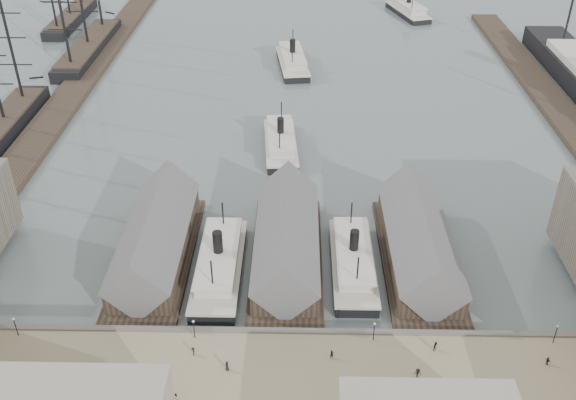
{
  "coord_description": "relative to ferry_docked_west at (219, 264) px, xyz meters",
  "views": [
    {
      "loc": [
        2.18,
        -84.97,
        79.94
      ],
      "look_at": [
        0.0,
        30.0,
        6.0
      ],
      "focal_mm": 40.0,
      "sensor_mm": 36.0,
      "label": 1
    }
  ],
  "objects": [
    {
      "name": "ferry_shed_east",
      "position": [
        39.0,
        4.36,
        2.2
      ],
      "size": [
        14.0,
        42.0,
        12.6
      ],
      "color": "#2D231C",
      "rests_on": "ground"
    },
    {
      "name": "pedestrian_8",
      "position": [
        55.41,
        -24.43,
        0.37
      ],
      "size": [
        0.87,
        1.0,
        1.61
      ],
      "primitive_type": "imported",
      "rotation": [
        0.0,
        0.0,
        2.19
      ],
      "color": "black",
      "rests_on": "quay"
    },
    {
      "name": "horse_cart_center",
      "position": [
        -4.58,
        -32.55,
        0.33
      ],
      "size": [
        4.87,
        1.83,
        1.45
      ],
      "rotation": [
        0.0,
        0.0,
        1.7
      ],
      "color": "black",
      "rests_on": "quay"
    },
    {
      "name": "pedestrian_4",
      "position": [
        4.17,
        -26.49,
        0.46
      ],
      "size": [
        0.82,
        1.01,
        1.79
      ],
      "primitive_type": "imported",
      "rotation": [
        0.0,
        0.0,
        5.03
      ],
      "color": "black",
      "rests_on": "quay"
    },
    {
      "name": "lamp_post_far_w",
      "position": [
        -32.0,
        -19.51,
        2.27
      ],
      "size": [
        0.44,
        0.44,
        3.92
      ],
      "color": "black",
      "rests_on": "quay"
    },
    {
      "name": "east_wharf",
      "position": [
        91.0,
        77.49,
        -1.64
      ],
      "size": [
        10.0,
        180.0,
        1.6
      ],
      "primitive_type": "cube",
      "color": "#2D231C",
      "rests_on": "ground"
    },
    {
      "name": "ground",
      "position": [
        13.0,
        -12.51,
        -2.44
      ],
      "size": [
        900.0,
        900.0,
        0.0
      ],
      "primitive_type": "plane",
      "color": "#525F5E",
      "rests_on": "ground"
    },
    {
      "name": "ferry_docked_east",
      "position": [
        26.0,
        1.67,
        -0.12
      ],
      "size": [
        8.3,
        27.67,
        9.88
      ],
      "color": "black",
      "rests_on": "ground"
    },
    {
      "name": "lamp_post_near_w",
      "position": [
        -2.0,
        -19.51,
        2.27
      ],
      "size": [
        0.44,
        0.44,
        3.92
      ],
      "color": "black",
      "rests_on": "quay"
    },
    {
      "name": "pedestrian_6",
      "position": [
        38.02,
        -21.57,
        0.45
      ],
      "size": [
        1.03,
        1.09,
        1.77
      ],
      "primitive_type": "imported",
      "rotation": [
        0.0,
        0.0,
        0.99
      ],
      "color": "black",
      "rests_on": "quay"
    },
    {
      "name": "sailing_ship_far",
      "position": [
        -77.29,
        157.88,
        0.07
      ],
      "size": [
        8.46,
        47.01,
        34.79
      ],
      "color": "black",
      "rests_on": "ground"
    },
    {
      "name": "ferry_shed_center",
      "position": [
        13.0,
        4.36,
        2.2
      ],
      "size": [
        14.0,
        42.0,
        12.6
      ],
      "color": "#2D231C",
      "rests_on": "ground"
    },
    {
      "name": "pedestrian_11",
      "position": [
        20.87,
        -23.69,
        0.42
      ],
      "size": [
        0.77,
        0.71,
        1.72
      ],
      "primitive_type": "imported",
      "rotation": [
        0.0,
        0.0,
        0.52
      ],
      "color": "black",
      "rests_on": "quay"
    },
    {
      "name": "ferry_open_far",
      "position": [
        60.17,
        171.02,
        -0.07
      ],
      "size": [
        16.32,
        29.61,
        10.13
      ],
      "rotation": [
        0.0,
        0.0,
        0.29
      ],
      "color": "black",
      "rests_on": "ground"
    },
    {
      "name": "ferry_open_mid",
      "position": [
        12.77,
        110.38,
        -0.01
      ],
      "size": [
        12.3,
        29.87,
        10.36
      ],
      "rotation": [
        0.0,
        0.0,
        0.13
      ],
      "color": "black",
      "rests_on": "ground"
    },
    {
      "name": "west_wharf",
      "position": [
        -55.0,
        87.49,
        -1.64
      ],
      "size": [
        10.0,
        220.0,
        1.6
      ],
      "primitive_type": "cube",
      "color": "#2D231C",
      "rests_on": "ground"
    },
    {
      "name": "pedestrian_2",
      "position": [
        -1.68,
        -23.38,
        0.35
      ],
      "size": [
        0.96,
        1.17,
        1.57
      ],
      "primitive_type": "imported",
      "rotation": [
        0.0,
        0.0,
        5.15
      ],
      "color": "black",
      "rests_on": "quay"
    },
    {
      "name": "lamp_post_near_e",
      "position": [
        28.0,
        -19.51,
        2.27
      ],
      "size": [
        0.44,
        0.44,
        3.92
      ],
      "color": "black",
      "rests_on": "quay"
    },
    {
      "name": "ferry_docked_west",
      "position": [
        0.0,
        0.0,
        0.0
      ],
      "size": [
        8.75,
        29.15,
        10.41
      ],
      "color": "black",
      "rests_on": "ground"
    },
    {
      "name": "seawall",
      "position": [
        13.0,
        -17.71,
        -1.29
      ],
      "size": [
        180.0,
        1.2,
        2.3
      ],
      "primitive_type": "cube",
      "color": "#59544C",
      "rests_on": "ground"
    },
    {
      "name": "lamp_post_far_e",
      "position": [
        58.0,
        -19.51,
        2.27
      ],
      "size": [
        0.44,
        0.44,
        3.92
      ],
      "color": "black",
      "rests_on": "quay"
    },
    {
      "name": "horse_cart_left",
      "position": [
        -29.24,
        -27.56,
        0.34
      ],
      "size": [
        4.74,
        2.14,
        1.49
      ],
      "rotation": [
        0.0,
        0.0,
        1.39
      ],
      "color": "black",
      "rests_on": "quay"
    },
    {
      "name": "pedestrian_10",
      "position": [
        34.16,
        -27.47,
        0.47
      ],
      "size": [
        1.26,
        0.84,
        1.82
      ],
      "primitive_type": "imported",
      "rotation": [
        0.0,
        0.0,
        6.13
      ],
      "color": "black",
      "rests_on": "quay"
    },
    {
      "name": "sailing_ship_mid",
      "position": [
        -59.91,
        122.1,
        0.44
      ],
      "size": [
        9.78,
        56.5,
        40.2
      ],
      "color": "black",
      "rests_on": "ground"
    },
    {
      "name": "ferry_shed_west",
      "position": [
        -13.0,
        4.36,
        2.2
      ],
      "size": [
        14.0,
        42.0,
        12.6
      ],
      "color": "#2D231C",
      "rests_on": "ground"
    },
    {
      "name": "ferry_open_near",
      "position": [
        10.43,
        51.47,
        -0.19
      ],
      "size": [
        10.01,
        27.35,
        9.58
      ],
      "rotation": [
        0.0,
        0.0,
        0.07
      ],
      "color": "black",
      "rests_on": "ground"
    }
  ]
}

